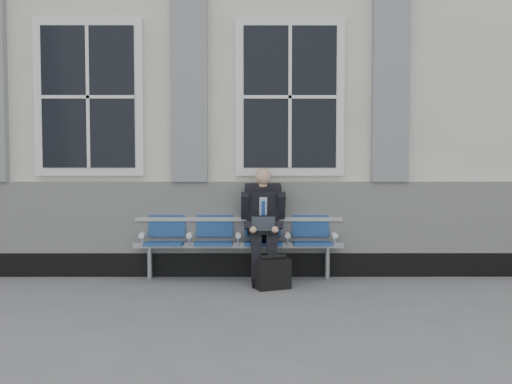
{
  "coord_description": "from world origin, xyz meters",
  "views": [
    {
      "loc": [
        -0.09,
        -5.69,
        1.44
      ],
      "look_at": [
        -0.07,
        0.9,
        1.1
      ],
      "focal_mm": 40.0,
      "sensor_mm": 36.0,
      "label": 1
    }
  ],
  "objects": [
    {
      "name": "businessman",
      "position": [
        0.02,
        1.19,
        0.75
      ],
      "size": [
        0.54,
        0.73,
        1.37
      ],
      "color": "black",
      "rests_on": "ground"
    },
    {
      "name": "ground",
      "position": [
        0.0,
        0.0,
        0.0
      ],
      "size": [
        70.0,
        70.0,
        0.0
      ],
      "primitive_type": "plane",
      "color": "slate",
      "rests_on": "ground"
    },
    {
      "name": "briefcase",
      "position": [
        0.13,
        0.73,
        0.18
      ],
      "size": [
        0.42,
        0.29,
        0.39
      ],
      "color": "black",
      "rests_on": "ground"
    },
    {
      "name": "bench",
      "position": [
        -0.29,
        1.32,
        0.55
      ],
      "size": [
        2.6,
        0.47,
        0.91
      ],
      "color": "#9EA0A3",
      "rests_on": "ground"
    },
    {
      "name": "station_building",
      "position": [
        -0.02,
        3.47,
        2.22
      ],
      "size": [
        14.4,
        4.4,
        4.49
      ],
      "color": "silver",
      "rests_on": "ground"
    }
  ]
}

